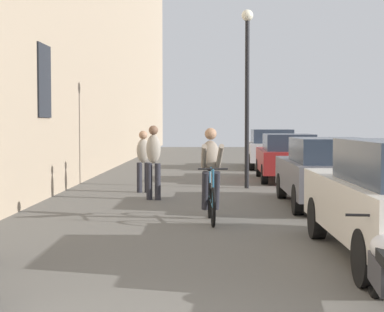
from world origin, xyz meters
TOP-DOWN VIEW (x-y plane):
  - cyclist_on_bicycle at (0.69, 7.38)m, footprint 0.52×1.76m
  - pedestrian_near at (-0.65, 10.56)m, footprint 0.36×0.27m
  - pedestrian_mid at (-1.05, 12.13)m, footprint 0.36×0.27m
  - street_lamp at (1.69, 13.29)m, footprint 0.32×0.32m
  - parked_car_second at (3.18, 9.43)m, footprint 1.78×4.18m
  - parked_car_third at (3.09, 15.66)m, footprint 1.82×4.16m
  - parked_car_fourth at (3.13, 21.32)m, footprint 1.92×4.42m

SIDE VIEW (x-z plane):
  - parked_car_third at x=3.09m, z-range 0.03..1.50m
  - parked_car_second at x=3.18m, z-range 0.03..1.51m
  - parked_car_fourth at x=3.13m, z-range 0.03..1.59m
  - cyclist_on_bicycle at x=0.69m, z-range -0.06..1.68m
  - pedestrian_mid at x=-1.05m, z-range 0.10..1.70m
  - pedestrian_near at x=-0.65m, z-range 0.11..1.86m
  - street_lamp at x=1.69m, z-range 0.66..5.56m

